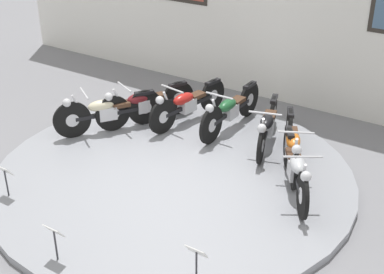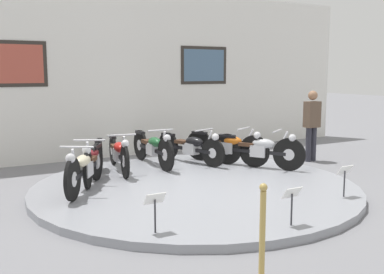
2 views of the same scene
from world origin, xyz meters
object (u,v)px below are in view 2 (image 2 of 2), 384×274
(info_placard_front_right, at_px, (345,174))
(stanchion_post_left_of_entry, at_px, (262,251))
(motorcycle_orange, at_px, (227,146))
(info_placard_front_centre, at_px, (292,198))
(motorcycle_red, at_px, (119,152))
(motorcycle_maroon, at_px, (93,158))
(motorcycle_cream, at_px, (85,167))
(motorcycle_black, at_px, (191,146))
(motorcycle_green, at_px, (153,147))
(motorcycle_silver, at_px, (259,149))
(info_placard_front_left, at_px, (155,204))
(visitor_standing, at_px, (312,122))

(info_placard_front_right, relative_size, stanchion_post_left_of_entry, 0.50)
(motorcycle_orange, xyz_separation_m, info_placard_front_centre, (-1.47, -3.68, -0.03))
(motorcycle_red, xyz_separation_m, stanchion_post_left_of_entry, (-0.36, -5.03, -0.16))
(motorcycle_maroon, xyz_separation_m, info_placard_front_centre, (1.47, -3.68, -0.03))
(motorcycle_cream, relative_size, motorcycle_black, 0.92)
(motorcycle_red, relative_size, info_placard_front_right, 3.85)
(motorcycle_green, relative_size, motorcycle_black, 1.08)
(motorcycle_orange, relative_size, motorcycle_silver, 1.05)
(info_placard_front_right, bearing_deg, stanchion_post_left_of_entry, -151.80)
(motorcycle_cream, xyz_separation_m, info_placard_front_centre, (1.82, -3.04, -0.03))
(motorcycle_green, distance_m, info_placard_front_left, 4.03)
(motorcycle_cream, relative_size, motorcycle_green, 0.85)
(info_placard_front_centre, xyz_separation_m, stanchion_post_left_of_entry, (-1.18, -0.90, -0.14))
(motorcycle_cream, relative_size, motorcycle_maroon, 0.94)
(info_placard_front_centre, relative_size, visitor_standing, 0.31)
(motorcycle_cream, bearing_deg, motorcycle_orange, 11.11)
(motorcycle_black, relative_size, info_placard_front_centre, 3.67)
(motorcycle_green, xyz_separation_m, motorcycle_orange, (1.47, -0.61, -0.00))
(motorcycle_green, height_order, motorcycle_silver, motorcycle_green)
(info_placard_front_centre, bearing_deg, motorcycle_cream, 120.88)
(motorcycle_orange, distance_m, motorcycle_silver, 0.73)
(info_placard_front_right, relative_size, visitor_standing, 0.31)
(motorcycle_green, distance_m, info_placard_front_right, 4.03)
(motorcycle_cream, height_order, info_placard_front_centre, motorcycle_cream)
(motorcycle_silver, bearing_deg, motorcycle_black, 132.20)
(motorcycle_black, bearing_deg, info_placard_front_right, -76.89)
(motorcycle_maroon, distance_m, motorcycle_red, 0.79)
(motorcycle_maroon, relative_size, visitor_standing, 1.11)
(motorcycle_red, bearing_deg, info_placard_front_right, -54.95)
(motorcycle_green, height_order, motorcycle_orange, motorcycle_green)
(motorcycle_orange, bearing_deg, info_placard_front_right, -86.83)
(motorcycle_maroon, relative_size, motorcycle_silver, 1.06)
(motorcycle_silver, bearing_deg, visitor_standing, 12.81)
(motorcycle_green, distance_m, visitor_standing, 3.80)
(motorcycle_cream, xyz_separation_m, info_placard_front_left, (0.17, -2.42, -0.03))
(info_placard_front_left, distance_m, info_placard_front_right, 3.29)
(motorcycle_green, xyz_separation_m, motorcycle_silver, (1.82, -1.26, -0.01))
(motorcycle_black, xyz_separation_m, stanchion_post_left_of_entry, (-2.01, -5.03, -0.15))
(motorcycle_silver, distance_m, info_placard_front_right, 2.43)
(motorcycle_orange, height_order, info_placard_front_left, motorcycle_orange)
(motorcycle_red, height_order, info_placard_front_centre, motorcycle_red)
(motorcycle_maroon, xyz_separation_m, info_placard_front_right, (3.12, -3.07, -0.03))
(motorcycle_orange, height_order, motorcycle_silver, motorcycle_orange)
(info_placard_front_left, xyz_separation_m, info_placard_front_centre, (1.64, -0.62, 0.00))
(info_placard_front_right, distance_m, stanchion_post_left_of_entry, 3.21)
(motorcycle_black, distance_m, visitor_standing, 2.97)
(motorcycle_red, distance_m, info_placard_front_left, 3.61)
(motorcycle_cream, bearing_deg, motorcycle_red, 47.65)
(info_placard_front_left, relative_size, info_placard_front_centre, 1.00)
(motorcycle_red, relative_size, info_placard_front_centre, 3.85)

